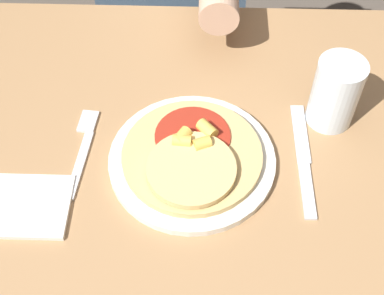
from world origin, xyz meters
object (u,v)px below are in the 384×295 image
at_px(plate, 192,160).
at_px(pizza, 192,156).
at_px(fork, 83,146).
at_px(knife, 304,160).
at_px(drinking_glass, 335,93).
at_px(dining_table, 205,226).

height_order(plate, pizza, pizza).
bearing_deg(fork, pizza, -9.87).
height_order(fork, knife, same).
bearing_deg(drinking_glass, plate, -155.92).
bearing_deg(pizza, plate, 91.21).
height_order(dining_table, pizza, pizza).
bearing_deg(drinking_glass, pizza, -154.91).
relative_size(dining_table, plate, 4.78).
distance_m(pizza, fork, 0.18).
xyz_separation_m(dining_table, knife, (0.15, 0.07, 0.10)).
distance_m(dining_table, pizza, 0.14).
height_order(dining_table, knife, knife).
bearing_deg(fork, knife, -2.87).
xyz_separation_m(plate, knife, (0.18, 0.01, -0.00)).
bearing_deg(drinking_glass, knife, -118.35).
relative_size(pizza, fork, 1.23).
relative_size(plate, pizza, 1.20).
relative_size(knife, drinking_glass, 1.82).
xyz_separation_m(plate, drinking_glass, (0.23, 0.10, 0.05)).
distance_m(dining_table, knife, 0.19).
distance_m(fork, drinking_glass, 0.41).
relative_size(pizza, knife, 0.99).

